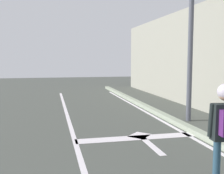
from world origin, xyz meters
The scene contains 6 objects.
lane_line_center centered at (0.45, 6.00, 0.00)m, with size 0.12×20.00×0.01m, color silver.
lane_line_curbside centered at (3.37, 6.00, 0.00)m, with size 0.12×20.00×0.01m, color silver.
stop_bar centered at (1.99, 6.28, 0.00)m, with size 3.07×0.40×0.01m, color silver.
lane_arrow_stem centered at (2.14, 5.62, 0.00)m, with size 0.16×1.40×0.01m, color silver.
lane_arrow_head centered at (2.14, 6.47, 0.00)m, with size 0.56×0.44×0.01m, color silver.
curb_strip centered at (3.62, 6.00, 0.07)m, with size 0.24×24.00×0.14m, color #97A28B.
Camera 1 is at (-0.09, -0.20, 1.98)m, focal length 44.19 mm.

